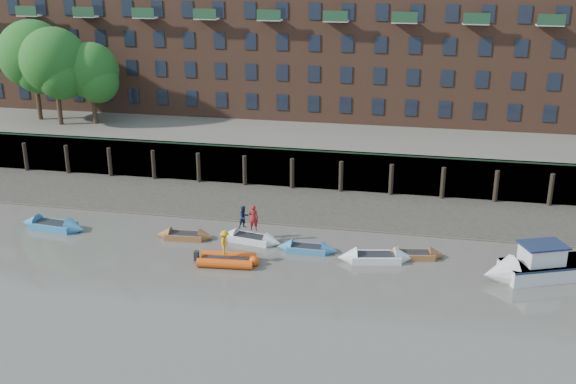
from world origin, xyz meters
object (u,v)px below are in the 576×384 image
(rowboat_3, at_px, (251,239))
(rib_tender, at_px, (229,260))
(rowboat_5, at_px, (375,257))
(rowboat_2, at_px, (185,236))
(person_rower_a, at_px, (253,218))
(person_rower_b, at_px, (244,217))
(rowboat_6, at_px, (413,255))
(person_rib_crew, at_px, (225,243))
(rowboat_0, at_px, (53,226))
(rowboat_4, at_px, (307,249))
(motor_launch, at_px, (530,268))

(rowboat_3, xyz_separation_m, rib_tender, (-0.45, -3.61, 0.06))
(rowboat_3, bearing_deg, rowboat_5, 1.55)
(rowboat_2, height_order, person_rower_a, person_rower_a)
(person_rower_b, bearing_deg, rib_tender, -137.35)
(rowboat_6, height_order, person_rower_a, person_rower_a)
(person_rib_crew, bearing_deg, person_rower_a, -18.37)
(rowboat_3, distance_m, rowboat_6, 10.71)
(rowboat_2, relative_size, rowboat_5, 0.82)
(rowboat_0, xyz_separation_m, person_rower_b, (13.59, 0.93, 1.36))
(rowboat_0, bearing_deg, person_rower_a, 8.42)
(rib_tender, distance_m, person_rib_crew, 1.15)
(rowboat_6, bearing_deg, person_rower_a, 167.62)
(rowboat_0, bearing_deg, rowboat_3, 8.22)
(rowboat_0, distance_m, person_rib_crew, 13.80)
(rowboat_4, relative_size, person_rib_crew, 2.48)
(rowboat_5, height_order, motor_launch, motor_launch)
(person_rower_a, distance_m, person_rower_b, 0.76)
(rowboat_2, xyz_separation_m, rowboat_3, (4.51, 0.39, 0.02))
(rowboat_0, bearing_deg, rowboat_6, 6.20)
(rib_tender, distance_m, person_rower_a, 3.99)
(rowboat_2, bearing_deg, rowboat_6, -3.77)
(rowboat_0, relative_size, person_rib_crew, 3.19)
(rowboat_2, distance_m, motor_launch, 22.05)
(rowboat_2, relative_size, rowboat_6, 0.98)
(rowboat_4, distance_m, rowboat_6, 6.77)
(rowboat_0, bearing_deg, rowboat_4, 5.13)
(rowboat_5, distance_m, motor_launch, 9.13)
(rib_tender, relative_size, person_rower_b, 2.46)
(rib_tender, bearing_deg, rowboat_2, 136.67)
(rowboat_0, bearing_deg, person_rib_crew, -6.79)
(rowboat_3, distance_m, rowboat_4, 4.02)
(rowboat_2, bearing_deg, rib_tender, -42.22)
(rowboat_6, relative_size, rib_tender, 1.07)
(rowboat_5, relative_size, rib_tender, 1.29)
(rib_tender, xyz_separation_m, person_rower_a, (0.63, 3.67, 1.44))
(rib_tender, height_order, person_rower_b, person_rower_b)
(rowboat_0, xyz_separation_m, rowboat_3, (14.13, 0.64, -0.03))
(rowboat_3, bearing_deg, rib_tender, -86.46)
(rowboat_6, bearing_deg, rowboat_3, 167.96)
(person_rower_b, bearing_deg, rowboat_0, 135.23)
(rowboat_5, xyz_separation_m, motor_launch, (9.10, -0.57, 0.46))
(rowboat_6, relative_size, person_rower_a, 2.32)
(motor_launch, bearing_deg, rowboat_0, -24.63)
(rowboat_4, relative_size, rowboat_5, 0.80)
(rowboat_0, height_order, rowboat_6, rowboat_0)
(rowboat_0, height_order, rib_tender, rowboat_0)
(rowboat_4, distance_m, motor_launch, 13.59)
(person_rib_crew, bearing_deg, rowboat_4, -63.77)
(rowboat_2, bearing_deg, motor_launch, -7.74)
(person_rower_a, relative_size, person_rower_b, 1.14)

